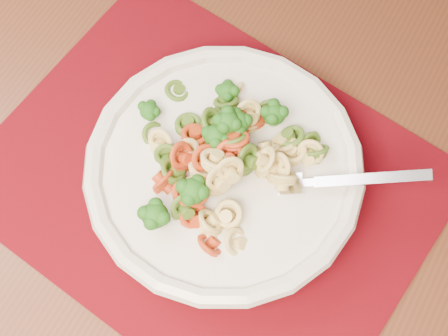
# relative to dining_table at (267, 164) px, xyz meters

# --- Properties ---
(dining_table) EXTENTS (1.61, 1.32, 0.71)m
(dining_table) POSITION_rel_dining_table_xyz_m (0.00, 0.00, 0.00)
(dining_table) COLOR #4A2514
(dining_table) RESTS_ON ground
(placemat) EXTENTS (0.57, 0.52, 0.00)m
(placemat) POSITION_rel_dining_table_xyz_m (-0.06, -0.07, 0.10)
(placemat) COLOR #4C0307
(placemat) RESTS_ON dining_table
(pasta_bowl) EXTENTS (0.29, 0.29, 0.05)m
(pasta_bowl) POSITION_rel_dining_table_xyz_m (-0.04, -0.07, 0.13)
(pasta_bowl) COLOR silver
(pasta_bowl) RESTS_ON placemat
(pasta_broccoli_heap) EXTENTS (0.24, 0.24, 0.06)m
(pasta_broccoli_heap) POSITION_rel_dining_table_xyz_m (-0.04, -0.07, 0.14)
(pasta_broccoli_heap) COLOR #DFC96E
(pasta_broccoli_heap) RESTS_ON pasta_bowl
(fork) EXTENTS (0.18, 0.04, 0.08)m
(fork) POSITION_rel_dining_table_xyz_m (0.02, -0.08, 0.14)
(fork) COLOR silver
(fork) RESTS_ON pasta_bowl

